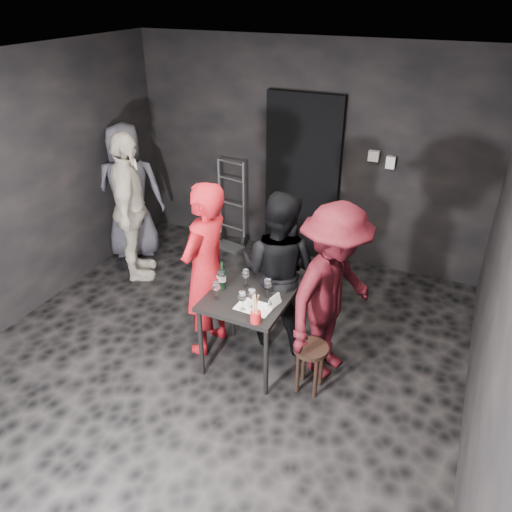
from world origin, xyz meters
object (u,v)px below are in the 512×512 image
at_px(tasting_table, 248,306).
at_px(bystander_grey, 128,181).
at_px(stool, 310,357).
at_px(man_maroon, 333,284).
at_px(hand_truck, 231,230).
at_px(wine_bottle, 222,278).
at_px(woman_black, 279,266).
at_px(bystander_cream, 128,195).
at_px(breadstick_cup, 256,309).
at_px(server_red, 205,258).

distance_m(tasting_table, bystander_grey, 2.71).
bearing_deg(stool, man_maroon, 78.61).
bearing_deg(bystander_grey, man_maroon, 127.63).
distance_m(tasting_table, stool, 0.72).
relative_size(man_maroon, bystander_grey, 0.93).
height_order(hand_truck, man_maroon, man_maroon).
relative_size(hand_truck, bystander_grey, 0.59).
distance_m(bystander_grey, wine_bottle, 2.44).
distance_m(woman_black, bystander_cream, 2.11).
height_order(bystander_cream, wine_bottle, bystander_cream).
xyz_separation_m(bystander_grey, breadstick_cup, (2.52, -1.70, -0.14)).
relative_size(stool, man_maroon, 0.25).
distance_m(stool, breadstick_cup, 0.70).
bearing_deg(hand_truck, breadstick_cup, -48.27).
distance_m(bystander_cream, bystander_grey, 0.60).
height_order(stool, server_red, server_red).
xyz_separation_m(woman_black, breadstick_cup, (0.10, -0.76, 0.01)).
relative_size(tasting_table, wine_bottle, 2.74).
bearing_deg(bystander_grey, wine_bottle, 115.13).
xyz_separation_m(man_maroon, bystander_grey, (-3.01, 1.16, 0.07)).
relative_size(tasting_table, bystander_cream, 0.35).
relative_size(hand_truck, man_maroon, 0.63).
xyz_separation_m(woman_black, wine_bottle, (-0.39, -0.41, -0.01)).
height_order(tasting_table, man_maroon, man_maroon).
bearing_deg(hand_truck, woman_black, -40.07).
distance_m(stool, man_maroon, 0.67).
bearing_deg(stool, bystander_cream, 158.54).
bearing_deg(wine_bottle, woman_black, 46.71).
height_order(server_red, woman_black, server_red).
height_order(server_red, breadstick_cup, server_red).
xyz_separation_m(hand_truck, man_maroon, (1.95, -1.88, 0.72)).
height_order(bystander_cream, bystander_grey, bystander_cream).
height_order(tasting_table, woman_black, woman_black).
distance_m(hand_truck, stool, 2.90).
bearing_deg(stool, breadstick_cup, -153.68).
bearing_deg(breadstick_cup, hand_truck, 120.93).
relative_size(stool, server_red, 0.23).
distance_m(woman_black, breadstick_cup, 0.77).
bearing_deg(tasting_table, bystander_grey, 148.93).
distance_m(server_red, woman_black, 0.70).
height_order(tasting_table, bystander_cream, bystander_cream).
distance_m(tasting_table, server_red, 0.59).
height_order(server_red, bystander_grey, bystander_grey).
xyz_separation_m(man_maroon, wine_bottle, (-0.98, -0.19, -0.09)).
bearing_deg(tasting_table, stool, -8.65).
bearing_deg(bystander_grey, hand_truck, -177.12).
xyz_separation_m(tasting_table, server_red, (-0.47, 0.08, 0.35)).
relative_size(woman_black, man_maroon, 0.91).
distance_m(stool, woman_black, 0.91).
distance_m(stool, wine_bottle, 1.05).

